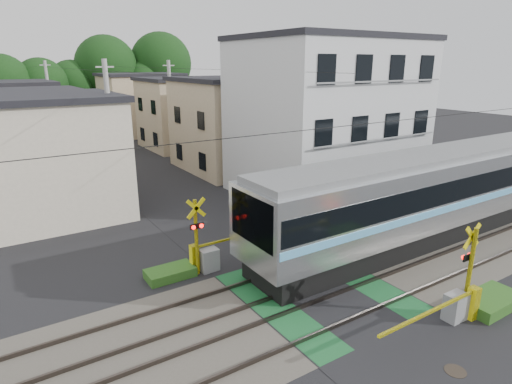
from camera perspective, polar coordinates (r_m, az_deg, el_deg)
ground at (r=15.73m, az=8.35°, el=-13.09°), size 120.00×120.00×0.00m
track_bed at (r=15.71m, az=8.35°, el=-12.98°), size 120.00×120.00×0.14m
crossing_signal_near at (r=15.17m, az=25.53°, el=-12.82°), size 4.74×0.65×3.09m
crossing_signal_far at (r=16.83m, az=-6.65°, el=-8.19°), size 4.74×0.65×3.09m
apartment_block at (r=26.58m, az=9.29°, el=9.85°), size 10.20×8.36×9.30m
houses_row at (r=37.53m, az=-18.24°, el=9.06°), size 22.07×31.35×6.80m
tree_hill at (r=59.37m, az=-23.94°, el=13.13°), size 40.00×12.66×11.92m
catenary at (r=18.71m, az=22.83°, el=2.83°), size 60.00×5.04×7.00m
utility_poles at (r=34.31m, az=-19.20°, el=9.72°), size 7.90×42.00×8.00m
pedestrian at (r=37.65m, az=-19.18°, el=5.14°), size 0.60×0.45×1.51m
manhole_cover at (r=13.31m, az=25.03°, el=-20.83°), size 0.56×0.56×0.02m
weed_patches at (r=16.67m, az=13.24°, el=-10.83°), size 10.25×8.80×0.40m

